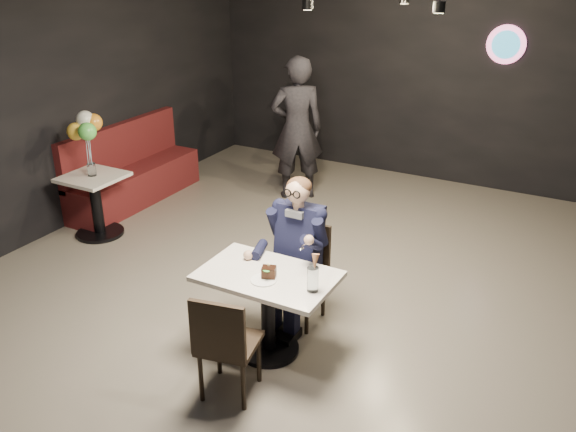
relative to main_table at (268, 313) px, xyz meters
The scene contains 16 objects.
floor 0.50m from the main_table, 87.34° to the left, with size 9.00×9.00×0.00m, color #6F665C.
wall_sign 5.13m from the main_table, 80.35° to the left, with size 0.50×0.06×0.50m, color pink, non-canonical shape.
main_table is the anchor object (origin of this frame).
chair_far 0.56m from the main_table, 90.00° to the left, with size 0.42×0.46×0.92m, color black.
chair_near 0.58m from the main_table, 90.00° to the right, with size 0.42×0.46×0.92m, color black.
seated_man 0.65m from the main_table, 90.00° to the left, with size 0.60×0.80×1.44m, color black.
dessert_plate 0.40m from the main_table, 75.60° to the right, with size 0.21×0.21×0.01m, color white.
cake_slice 0.43m from the main_table, 49.64° to the right, with size 0.11×0.09×0.08m, color black.
mint_leaf 0.48m from the main_table, 64.34° to the right, with size 0.06×0.04×0.01m, color green.
sundae_glass 0.65m from the main_table, ahead, with size 0.09×0.09×0.20m, color silver.
wafer_cone 0.76m from the main_table, ahead, with size 0.06×0.06×0.12m, color tan.
booth_bench 3.82m from the main_table, 147.92° to the left, with size 0.53×2.11×1.05m, color #430E15.
side_table 3.11m from the main_table, 160.70° to the left, with size 0.64×0.64×0.80m, color silver.
balloon_vase 3.14m from the main_table, 160.70° to the left, with size 0.10×0.10×0.15m, color silver.
balloon_bunch 3.22m from the main_table, 160.70° to the left, with size 0.37×0.37×0.61m, color yellow.
passerby 3.60m from the main_table, 113.89° to the left, with size 0.70×0.46×1.91m, color black.
Camera 1 is at (2.18, -4.03, 3.18)m, focal length 38.00 mm.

